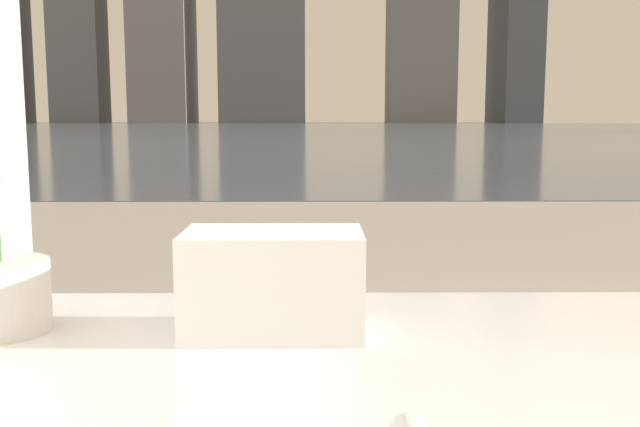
{
  "coord_description": "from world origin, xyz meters",
  "views": [
    {
      "loc": [
        -0.12,
        -0.36,
        0.87
      ],
      "look_at": [
        -0.1,
        2.1,
        0.54
      ],
      "focal_mm": 40.0,
      "sensor_mm": 36.0,
      "label": 1
    }
  ],
  "objects": [
    {
      "name": "towel_stack",
      "position": [
        -0.19,
        0.72,
        0.62
      ],
      "size": [
        0.28,
        0.16,
        0.16
      ],
      "color": "white",
      "rests_on": "bathtub"
    },
    {
      "name": "harbor_water",
      "position": [
        0.0,
        62.0,
        0.01
      ],
      "size": [
        180.0,
        110.0,
        0.01
      ],
      "color": "slate",
      "rests_on": "ground_plane"
    },
    {
      "name": "harbor_boat_0",
      "position": [
        -16.45,
        37.28,
        0.44
      ],
      "size": [
        1.97,
        3.46,
        1.23
      ],
      "color": "maroon",
      "rests_on": "harbor_water"
    },
    {
      "name": "skyline_tower_1",
      "position": [
        -38.34,
        118.0,
        16.31
      ],
      "size": [
        7.98,
        7.16,
        32.62
      ],
      "color": "slate",
      "rests_on": "ground_plane"
    }
  ]
}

